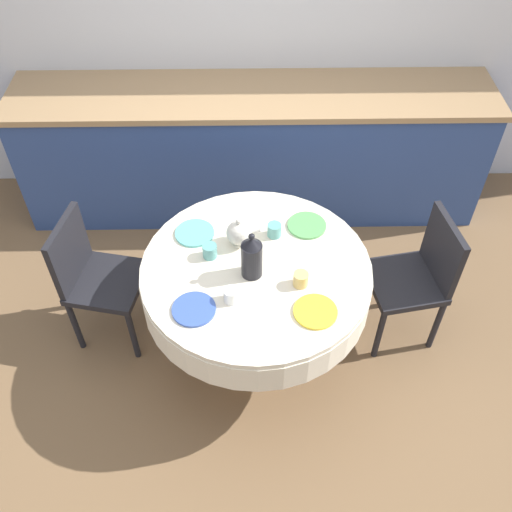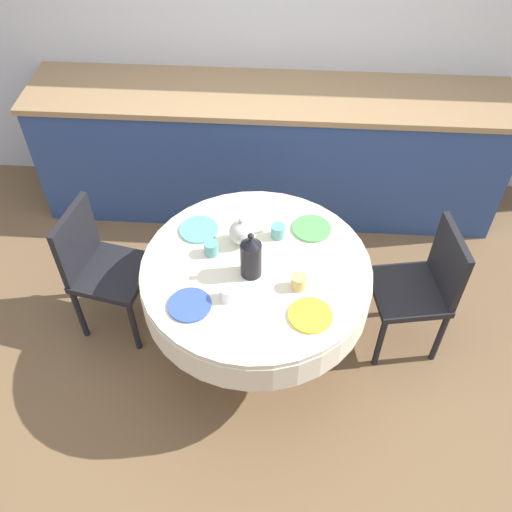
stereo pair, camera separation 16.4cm
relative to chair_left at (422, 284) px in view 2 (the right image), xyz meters
The scene contains 16 objects.
ground_plane 1.06m from the chair_left, 169.87° to the right, with size 12.00×12.00×0.00m, color brown.
wall_back 1.97m from the chair_left, 121.06° to the left, with size 7.00×0.05×2.60m.
kitchen_counter 1.52m from the chair_left, 127.61° to the left, with size 3.24×0.64×0.94m.
dining_table 0.95m from the chair_left, 169.87° to the right, with size 1.21×1.21×0.75m.
chair_left is the anchor object (origin of this frame).
chair_right 1.84m from the chair_left, behind, with size 0.47×0.47×0.86m.
plate_near_left 1.33m from the chair_left, 160.18° to the right, with size 0.21×0.21×0.01m, color #3856AD.
cup_near_left 1.16m from the chair_left, 159.86° to the right, with size 0.08×0.08×0.08m, color white.
plate_near_right 0.84m from the chair_left, 144.16° to the right, with size 0.21×0.21×0.01m, color yellow.
cup_near_right 0.82m from the chair_left, 157.82° to the right, with size 0.08×0.08×0.08m, color #DBB766.
plate_far_left 1.28m from the chair_left, behind, with size 0.21×0.21×0.01m, color #60BCB7.
cup_far_left 1.20m from the chair_left, behind, with size 0.08×0.08×0.08m, color #5BA39E.
plate_far_right 0.71m from the chair_left, 168.48° to the left, with size 0.21×0.21×0.01m, color #5BA85B.
cup_far_right 0.88m from the chair_left, behind, with size 0.08×0.08×0.08m, color #5BA39E.
coffee_carafe 1.04m from the chair_left, 167.47° to the right, with size 0.11×0.11×0.28m.
teapot 1.07m from the chair_left, behind, with size 0.18×0.13×0.18m.
Camera 2 is at (0.13, -1.96, 2.92)m, focal length 40.00 mm.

